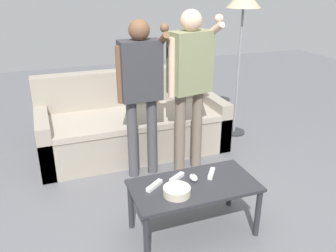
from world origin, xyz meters
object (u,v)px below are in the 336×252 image
object	(u,v)px
floor_lamp	(243,7)
player_center	(141,82)
coffee_table	(194,191)
couch	(132,125)
snack_bowl	(177,191)
game_remote_wand_spare	(154,186)
game_remote_nunchuk	(193,178)
game_remote_wand_near	(211,173)
player_right	(190,75)
game_remote_wand_far	(177,177)

from	to	relation	value
floor_lamp	player_center	bearing A→B (deg)	-156.87
coffee_table	couch	bearing A→B (deg)	92.20
snack_bowl	game_remote_wand_spare	size ratio (longest dim) A/B	1.29
game_remote_nunchuk	player_center	size ratio (longest dim) A/B	0.06
couch	snack_bowl	xyz separation A→B (m)	(-0.11, -1.69, 0.16)
game_remote_wand_near	game_remote_wand_spare	world-z (taller)	same
game_remote_wand_near	player_center	bearing A→B (deg)	107.67
floor_lamp	player_right	distance (m)	1.26
snack_bowl	player_right	distance (m)	1.27
snack_bowl	game_remote_wand_near	size ratio (longest dim) A/B	1.38
coffee_table	game_remote_wand_spare	world-z (taller)	game_remote_wand_spare
coffee_table	game_remote_wand_near	size ratio (longest dim) A/B	6.64
coffee_table	snack_bowl	distance (m)	0.21
snack_bowl	game_remote_nunchuk	distance (m)	0.23
game_remote_nunchuk	game_remote_wand_far	xyz separation A→B (m)	(-0.11, 0.06, -0.01)
player_right	game_remote_wand_spare	xyz separation A→B (m)	(-0.65, -0.87, -0.57)
couch	game_remote_wand_near	size ratio (longest dim) A/B	14.44
player_right	game_remote_wand_near	size ratio (longest dim) A/B	11.21
game_remote_nunchuk	game_remote_wand_near	world-z (taller)	game_remote_nunchuk
snack_bowl	floor_lamp	bearing A→B (deg)	48.95
game_remote_wand_far	player_center	bearing A→B (deg)	91.08
coffee_table	player_right	size ratio (longest dim) A/B	0.59
couch	game_remote_wand_far	size ratio (longest dim) A/B	14.23
floor_lamp	game_remote_wand_spare	world-z (taller)	floor_lamp
game_remote_nunchuk	player_right	xyz separation A→B (m)	(0.34, 0.88, 0.56)
game_remote_nunchuk	game_remote_wand_near	size ratio (longest dim) A/B	0.61
couch	game_remote_wand_far	xyz separation A→B (m)	(-0.03, -1.49, 0.15)
player_right	floor_lamp	bearing A→B (deg)	35.33
game_remote_wand_far	floor_lamp	bearing A→B (deg)	46.97
couch	player_center	distance (m)	0.91
game_remote_wand_far	game_remote_nunchuk	bearing A→B (deg)	-28.01
couch	game_remote_wand_spare	xyz separation A→B (m)	(-0.23, -1.54, 0.15)
snack_bowl	game_remote_nunchuk	world-z (taller)	snack_bowl
coffee_table	snack_bowl	bearing A→B (deg)	-154.37
coffee_table	game_remote_wand_far	xyz separation A→B (m)	(-0.09, 0.11, 0.07)
game_remote_nunchuk	player_center	xyz separation A→B (m)	(-0.13, 0.94, 0.51)
snack_bowl	game_remote_wand_spare	world-z (taller)	snack_bowl
game_remote_nunchuk	game_remote_wand_far	world-z (taller)	game_remote_nunchuk
game_remote_wand_far	game_remote_wand_spare	xyz separation A→B (m)	(-0.20, -0.05, -0.00)
couch	player_center	xyz separation A→B (m)	(-0.05, -0.61, 0.67)
game_remote_nunchuk	player_right	bearing A→B (deg)	68.93
game_remote_nunchuk	game_remote_wand_spare	xyz separation A→B (m)	(-0.31, 0.01, -0.01)
coffee_table	game_remote_wand_spare	xyz separation A→B (m)	(-0.29, 0.06, 0.07)
player_right	game_remote_wand_spare	world-z (taller)	player_right
game_remote_nunchuk	snack_bowl	bearing A→B (deg)	-144.33
floor_lamp	game_remote_wand_spare	distance (m)	2.46
game_remote_wand_spare	player_center	bearing A→B (deg)	78.95
couch	game_remote_wand_near	xyz separation A→B (m)	(0.24, -1.53, 0.15)
player_center	player_right	world-z (taller)	player_right
couch	game_remote_nunchuk	distance (m)	1.56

